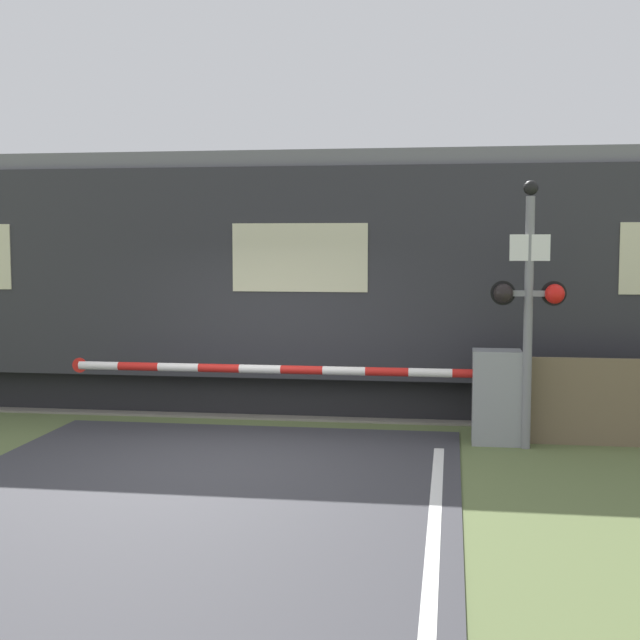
# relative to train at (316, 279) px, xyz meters

# --- Properties ---
(ground_plane) EXTENTS (80.00, 80.00, 0.00)m
(ground_plane) POSITION_rel_train_xyz_m (-0.46, -4.08, -1.96)
(ground_plane) COLOR #5B6B3D
(track_bed) EXTENTS (36.00, 3.20, 0.13)m
(track_bed) POSITION_rel_train_xyz_m (-0.46, 0.00, -1.94)
(track_bed) COLOR slate
(track_bed) RESTS_ON ground_plane
(train) EXTENTS (19.16, 3.16, 3.83)m
(train) POSITION_rel_train_xyz_m (0.00, 0.00, 0.00)
(train) COLOR black
(train) RESTS_ON ground_plane
(crossing_barrier) EXTENTS (5.92, 0.44, 1.19)m
(crossing_barrier) POSITION_rel_train_xyz_m (2.20, -2.59, -1.31)
(crossing_barrier) COLOR gray
(crossing_barrier) RESTS_ON ground_plane
(signal_post) EXTENTS (0.91, 0.26, 3.28)m
(signal_post) POSITION_rel_train_xyz_m (3.04, -2.82, -0.10)
(signal_post) COLOR gray
(signal_post) RESTS_ON ground_plane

